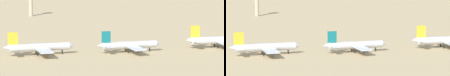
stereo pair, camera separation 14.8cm
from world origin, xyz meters
The scene contains 4 objects.
ground centered at (0.00, 0.00, 0.00)m, with size 4000.00×4000.00×0.00m, color tan.
parked_jet_yellow_3 centered at (-49.22, 5.40, 4.06)m, with size 37.42×31.37×12.38m.
parked_jet_teal_4 centered at (-2.21, 0.60, 3.88)m, with size 35.84×30.13×11.84m.
parked_jet_yellow_5 centered at (49.74, 1.89, 4.16)m, with size 38.40×32.24×12.69m.
Camera 2 is at (-97.47, -302.62, 54.73)m, focal length 98.13 mm.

